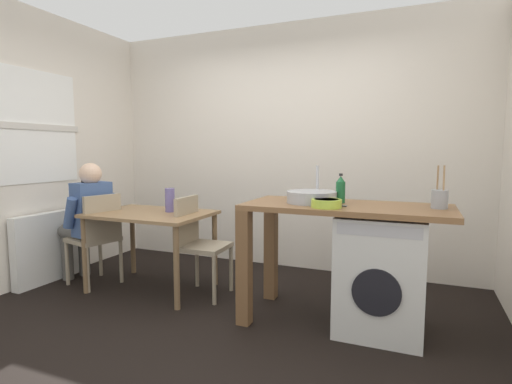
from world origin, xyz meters
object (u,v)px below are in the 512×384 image
Objects in this scene: dining_table at (151,222)px; chair_person_seat at (97,234)px; washing_machine at (381,273)px; vase at (170,200)px; seated_person at (87,216)px; chair_opposite at (197,240)px; utensil_crock at (440,199)px; mixing_bowl at (326,203)px; bottle_tall_green at (341,190)px.

chair_person_seat is at bearing -167.87° from dining_table.
washing_machine is 3.82× the size of vase.
chair_opposite is at bearing -70.09° from seated_person.
seated_person is 3.18m from utensil_crock.
chair_opposite is 1.62m from washing_machine.
chair_person_seat is 0.81m from vase.
mixing_bowl reaches higher than chair_opposite.
chair_opposite is 1.20m from seated_person.
washing_machine is 4.00× the size of mixing_bowl.
seated_person is 0.89m from vase.
dining_table is at bearing 170.92° from mixing_bowl.
bottle_tall_green is (-0.32, 0.08, 0.59)m from washing_machine.
chair_person_seat is at bearing -178.25° from utensil_crock.
washing_machine is at bearing 83.09° from chair_opposite.
washing_machine is 2.87× the size of utensil_crock.
chair_opposite is 0.75× the size of seated_person.
seated_person is at bearing -173.57° from dining_table.
dining_table is at bearing 179.40° from utensil_crock.
vase is (0.85, 0.18, 0.18)m from seated_person.
chair_opposite is at bearing 5.62° from dining_table.
utensil_crock is (0.73, 0.25, 0.04)m from mixing_bowl.
bottle_tall_green is (2.48, 0.09, 0.35)m from seated_person.
chair_person_seat and chair_opposite have the same top height.
utensil_crock is at bearing -2.72° from bottle_tall_green.
mixing_bowl is 0.72× the size of utensil_crock.
vase is (-2.31, 0.13, -0.14)m from utensil_crock.
washing_machine reaches higher than dining_table.
chair_person_seat is 4.19× the size of mixing_bowl.
washing_machine is (2.64, 0.04, -0.08)m from chair_person_seat.
dining_table is at bearing -64.06° from chair_person_seat.
bottle_tall_green reaches higher than washing_machine.
chair_opposite reaches higher than washing_machine.
chair_person_seat is 3.99× the size of bottle_tall_green.
dining_table is 0.71m from seated_person.
vase is (-1.58, 0.38, -0.10)m from mixing_bowl.
utensil_crock is (3.16, 0.05, 0.32)m from seated_person.
mixing_bowl is (2.43, -0.20, 0.28)m from seated_person.
bottle_tall_green is 0.75× the size of utensil_crock.
bottle_tall_green reaches higher than dining_table.
chair_person_seat is 1.00× the size of chair_opposite.
bottle_tall_green is (2.32, 0.12, 0.51)m from chair_person_seat.
chair_person_seat reaches higher than dining_table.
washing_machine is at bearing -76.16° from seated_person.
mixing_bowl is (1.73, -0.28, 0.31)m from dining_table.
washing_machine is (1.62, -0.12, -0.08)m from chair_opposite.
seated_person is (-1.18, -0.13, 0.16)m from chair_opposite.
utensil_crock reaches higher than dining_table.
chair_opposite is 4.19× the size of mixing_bowl.
chair_person_seat is at bearing 176.03° from mixing_bowl.
chair_person_seat reaches higher than washing_machine.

